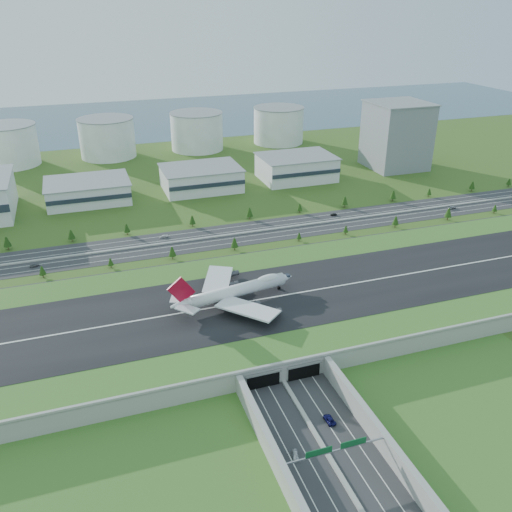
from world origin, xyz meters
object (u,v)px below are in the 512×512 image
object	(u,v)px
car_7	(163,236)
car_2	(329,420)
fuel_tank_a	(8,145)
boeing_747	(235,291)
car_6	(452,208)
car_0	(295,455)
car_5	(334,215)
office_tower	(397,136)
car_4	(35,265)

from	to	relation	value
car_7	car_2	bearing A→B (deg)	10.87
car_7	fuel_tank_a	bearing A→B (deg)	-151.73
boeing_747	car_6	bearing A→B (deg)	15.07
boeing_747	car_0	bearing A→B (deg)	-103.94
car_5	car_7	xyz separation A→B (m)	(-117.52, 0.32, 0.02)
car_0	car_2	size ratio (longest dim) A/B	0.77
car_6	car_7	xyz separation A→B (m)	(-202.88, 15.28, -0.11)
boeing_747	car_6	world-z (taller)	boeing_747
car_2	boeing_747	bearing A→B (deg)	-83.33
car_2	car_5	xyz separation A→B (m)	(90.12, 180.50, -0.12)
car_5	car_6	xyz separation A→B (m)	(85.37, -14.97, 0.13)
fuel_tank_a	car_2	world-z (taller)	fuel_tank_a
office_tower	fuel_tank_a	bearing A→B (deg)	160.23
car_4	car_7	xyz separation A→B (m)	(75.17, 17.25, -0.09)
car_4	car_6	xyz separation A→B (m)	(278.05, 1.97, 0.02)
office_tower	car_5	distance (m)	139.13
fuel_tank_a	car_6	distance (m)	374.88
office_tower	car_5	xyz separation A→B (m)	(-102.46, -90.28, -26.65)
car_6	car_4	bearing A→B (deg)	83.82
office_tower	car_4	xyz separation A→B (m)	(-295.14, -107.21, -26.54)
car_4	car_6	world-z (taller)	car_6
car_5	car_0	bearing A→B (deg)	-22.45
office_tower	car_6	distance (m)	109.87
car_0	car_6	distance (m)	261.76
car_0	car_5	world-z (taller)	car_0
office_tower	boeing_747	size ratio (longest dim) A/B	0.87
boeing_747	car_0	size ratio (longest dim) A/B	13.37
fuel_tank_a	car_2	bearing A→B (deg)	-71.72
car_2	office_tower	bearing A→B (deg)	-127.10
office_tower	car_5	world-z (taller)	office_tower
car_2	car_7	world-z (taller)	car_2
boeing_747	car_4	distance (m)	125.50
boeing_747	car_2	xyz separation A→B (m)	(11.47, -78.17, -12.62)
boeing_747	car_5	size ratio (longest dim) A/B	14.29
boeing_747	office_tower	bearing A→B (deg)	33.37
car_4	car_5	distance (m)	193.43
car_2	car_7	xyz separation A→B (m)	(-27.39, 180.82, -0.10)
car_4	car_5	bearing A→B (deg)	-101.08
car_4	car_7	distance (m)	77.12
fuel_tank_a	car_2	xyz separation A→B (m)	(127.42, -385.78, -16.53)
car_0	fuel_tank_a	bearing A→B (deg)	121.71
fuel_tank_a	boeing_747	distance (m)	328.76
boeing_747	car_7	bearing A→B (deg)	88.84
office_tower	car_0	xyz separation A→B (m)	(-210.23, -281.92, -26.58)
car_2	car_6	world-z (taller)	car_6
car_2	car_5	size ratio (longest dim) A/B	1.39
car_6	car_7	size ratio (longest dim) A/B	1.20
fuel_tank_a	car_5	size ratio (longest dim) A/B	11.31
car_2	car_6	xyz separation A→B (m)	(175.49, 165.53, 0.01)
car_0	car_6	world-z (taller)	car_6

